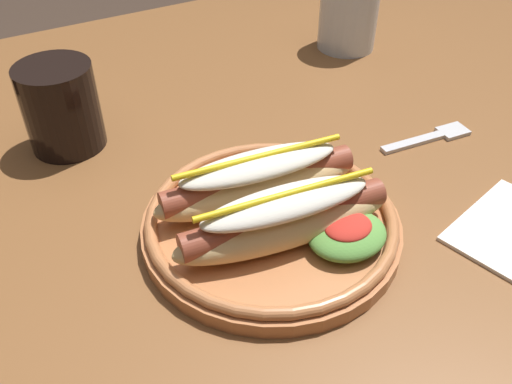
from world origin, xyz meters
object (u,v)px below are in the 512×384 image
Objects in this scene: hot_dog_plate at (275,213)px; fork at (432,137)px; water_cup at (349,12)px; extra_cup at (61,107)px.

hot_dog_plate is 2.07× the size of fork.
water_cup is (0.06, 0.26, 0.05)m from fork.
water_cup reaches higher than hot_dog_plate.
fork is at bearing 10.67° from hot_dog_plate.
fork is 1.20× the size of extra_cup.
hot_dog_plate is 2.48× the size of extra_cup.
extra_cup reaches higher than fork.
water_cup is at bearing 81.58° from fork.
hot_dog_plate is 0.29m from extra_cup.
extra_cup is at bearing -172.91° from water_cup.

